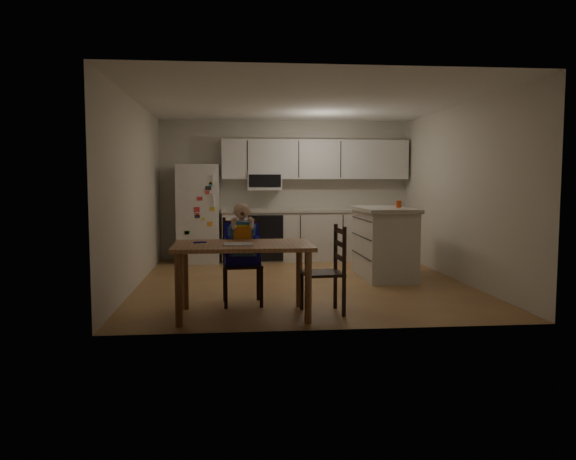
% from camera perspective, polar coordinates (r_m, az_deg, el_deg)
% --- Properties ---
extents(room, '(4.52, 5.01, 2.51)m').
position_cam_1_polar(room, '(8.25, 1.00, 3.81)').
color(room, '#94613C').
rests_on(room, ground).
extents(refrigerator, '(0.72, 0.70, 1.70)m').
position_cam_1_polar(refrigerator, '(9.90, -9.08, 1.66)').
color(refrigerator, silver).
rests_on(refrigerator, ground).
extents(kitchen_run, '(3.37, 0.62, 2.15)m').
position_cam_1_polar(kitchen_run, '(10.07, 2.68, 1.93)').
color(kitchen_run, silver).
rests_on(kitchen_run, ground).
extents(kitchen_island, '(0.73, 1.40, 1.03)m').
position_cam_1_polar(kitchen_island, '(8.37, 9.69, -1.24)').
color(kitchen_island, silver).
rests_on(kitchen_island, ground).
extents(red_cup, '(0.08, 0.08, 0.10)m').
position_cam_1_polar(red_cup, '(8.35, 11.19, 2.60)').
color(red_cup, '#D94B19').
rests_on(red_cup, kitchen_island).
extents(dining_table, '(1.44, 0.93, 0.77)m').
position_cam_1_polar(dining_table, '(5.90, -4.58, -2.40)').
color(dining_table, brown).
rests_on(dining_table, ground).
extents(napkin, '(0.29, 0.25, 0.01)m').
position_cam_1_polar(napkin, '(5.78, -5.08, -1.45)').
color(napkin, '#B0B0B5').
rests_on(napkin, dining_table).
extents(toddler_spoon, '(0.12, 0.06, 0.02)m').
position_cam_1_polar(toddler_spoon, '(6.00, -9.03, -1.24)').
color(toddler_spoon, '#1712BC').
rests_on(toddler_spoon, dining_table).
extents(chair_booster, '(0.46, 0.46, 1.17)m').
position_cam_1_polar(chair_booster, '(6.51, -4.70, -1.33)').
color(chair_booster, black).
rests_on(chair_booster, ground).
extents(chair_side, '(0.44, 0.44, 0.95)m').
position_cam_1_polar(chair_side, '(6.06, 4.40, -3.44)').
color(chair_side, black).
rests_on(chair_side, ground).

